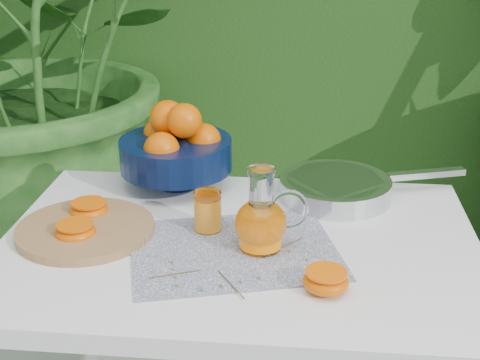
# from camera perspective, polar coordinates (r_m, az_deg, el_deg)

# --- Properties ---
(potted_plant_left) EXTENTS (2.30, 2.30, 1.85)m
(potted_plant_left) POSITION_cam_1_polar(r_m,az_deg,el_deg) (2.59, -17.68, 10.97)
(potted_plant_left) COLOR #21541C
(potted_plant_left) RESTS_ON ground
(white_table) EXTENTS (1.00, 0.70, 0.75)m
(white_table) POSITION_cam_1_polar(r_m,az_deg,el_deg) (1.44, -0.08, -8.09)
(white_table) COLOR white
(white_table) RESTS_ON ground
(placemat) EXTENTS (0.48, 0.42, 0.00)m
(placemat) POSITION_cam_1_polar(r_m,az_deg,el_deg) (1.36, -0.54, -5.98)
(placemat) COLOR #0C1846
(placemat) RESTS_ON white_table
(cutting_board) EXTENTS (0.35, 0.35, 0.02)m
(cutting_board) POSITION_cam_1_polar(r_m,az_deg,el_deg) (1.47, -13.04, -4.14)
(cutting_board) COLOR #A7754B
(cutting_board) RESTS_ON white_table
(fruit_bowl) EXTENTS (0.35, 0.35, 0.22)m
(fruit_bowl) POSITION_cam_1_polar(r_m,az_deg,el_deg) (1.64, -5.43, 2.81)
(fruit_bowl) COLOR black
(fruit_bowl) RESTS_ON white_table
(juice_pitcher) EXTENTS (0.16, 0.12, 0.17)m
(juice_pitcher) POSITION_cam_1_polar(r_m,az_deg,el_deg) (1.34, 1.87, -3.53)
(juice_pitcher) COLOR white
(juice_pitcher) RESTS_ON white_table
(juice_tumbler) EXTENTS (0.08, 0.08, 0.09)m
(juice_tumbler) POSITION_cam_1_polar(r_m,az_deg,el_deg) (1.42, -2.77, -2.72)
(juice_tumbler) COLOR white
(juice_tumbler) RESTS_ON white_table
(saute_pan) EXTENTS (0.49, 0.33, 0.05)m
(saute_pan) POSITION_cam_1_polar(r_m,az_deg,el_deg) (1.61, 8.25, -0.61)
(saute_pan) COLOR silver
(saute_pan) RESTS_ON white_table
(orange_halves) EXTENTS (0.62, 0.35, 0.04)m
(orange_halves) POSITION_cam_1_polar(r_m,az_deg,el_deg) (1.38, -7.31, -4.97)
(orange_halves) COLOR #F35D02
(orange_halves) RESTS_ON white_table
(thyme_sprigs) EXTENTS (0.30, 0.24, 0.01)m
(thyme_sprigs) POSITION_cam_1_polar(r_m,az_deg,el_deg) (1.30, -0.66, -7.40)
(thyme_sprigs) COLOR brown
(thyme_sprigs) RESTS_ON white_table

